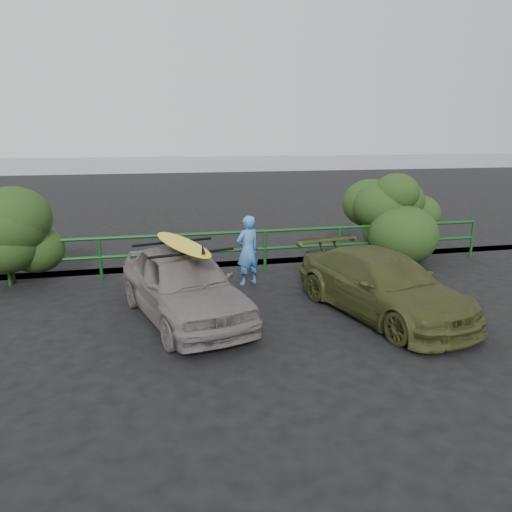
{
  "coord_description": "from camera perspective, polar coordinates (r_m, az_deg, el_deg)",
  "views": [
    {
      "loc": [
        -2.1,
        -6.9,
        3.33
      ],
      "look_at": [
        0.15,
        2.45,
        1.0
      ],
      "focal_mm": 35.0,
      "sensor_mm": 36.0,
      "label": 1
    }
  ],
  "objects": [
    {
      "name": "ground",
      "position": [
        7.94,
        3.15,
        -11.21
      ],
      "size": [
        80.0,
        80.0,
        0.0
      ],
      "primitive_type": "plane",
      "color": "black"
    },
    {
      "name": "ocean",
      "position": [
        67.01,
        -11.92,
        10.45
      ],
      "size": [
        200.0,
        200.0,
        0.0
      ],
      "primitive_type": "plane",
      "color": "slate",
      "rests_on": "ground"
    },
    {
      "name": "guardrail",
      "position": [
        12.41,
        -3.43,
        0.48
      ],
      "size": [
        14.0,
        0.08,
        1.04
      ],
      "primitive_type": null,
      "color": "#144818",
      "rests_on": "ground"
    },
    {
      "name": "shrub_left",
      "position": [
        12.77,
        -25.56,
        2.77
      ],
      "size": [
        3.2,
        2.4,
        2.45
      ],
      "primitive_type": null,
      "color": "#264118",
      "rests_on": "ground"
    },
    {
      "name": "shrub_right",
      "position": [
        14.46,
        16.11,
        4.23
      ],
      "size": [
        3.2,
        2.4,
        2.22
      ],
      "primitive_type": null,
      "color": "#264118",
      "rests_on": "ground"
    },
    {
      "name": "sedan",
      "position": [
        9.29,
        -8.31,
        -3.19
      ],
      "size": [
        2.48,
        4.2,
        1.34
      ],
      "primitive_type": "imported",
      "rotation": [
        0.0,
        0.0,
        0.24
      ],
      "color": "slate",
      "rests_on": "ground"
    },
    {
      "name": "olive_vehicle",
      "position": [
        9.73,
        14.21,
        -3.16
      ],
      "size": [
        2.5,
        4.36,
        1.19
      ],
      "primitive_type": "imported",
      "rotation": [
        0.0,
        0.0,
        0.21
      ],
      "color": "#3B3F1C",
      "rests_on": "ground"
    },
    {
      "name": "man",
      "position": [
        11.31,
        -0.95,
        0.65
      ],
      "size": [
        0.68,
        0.57,
        1.59
      ],
      "primitive_type": "imported",
      "rotation": [
        0.0,
        0.0,
        3.51
      ],
      "color": "#4481CE",
      "rests_on": "ground"
    },
    {
      "name": "roof_rack",
      "position": [
        9.12,
        -8.46,
        1.0
      ],
      "size": [
        1.77,
        1.43,
        0.05
      ],
      "primitive_type": null,
      "rotation": [
        0.0,
        0.0,
        0.24
      ],
      "color": "black",
      "rests_on": "sedan"
    },
    {
      "name": "surfboard",
      "position": [
        9.1,
        -8.47,
        1.39
      ],
      "size": [
        1.12,
        2.57,
        0.07
      ],
      "primitive_type": "ellipsoid",
      "rotation": [
        0.0,
        0.0,
        0.24
      ],
      "color": "yellow",
      "rests_on": "roof_rack"
    }
  ]
}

